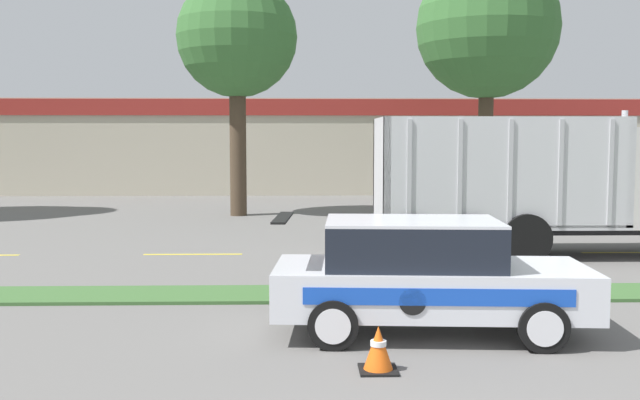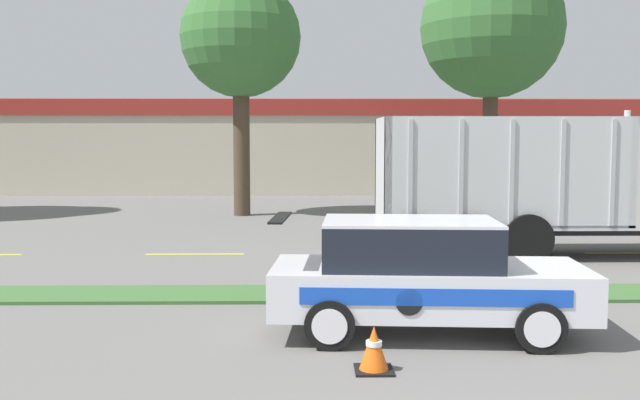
{
  "view_description": "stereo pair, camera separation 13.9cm",
  "coord_description": "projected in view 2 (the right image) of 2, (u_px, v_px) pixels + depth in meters",
  "views": [
    {
      "loc": [
        -1.39,
        -4.73,
        2.8
      ],
      "look_at": [
        -1.04,
        8.93,
        1.63
      ],
      "focal_mm": 40.0,
      "sensor_mm": 36.0,
      "label": 1
    },
    {
      "loc": [
        -1.26,
        -4.74,
        2.8
      ],
      "look_at": [
        -1.04,
        8.93,
        1.63
      ],
      "focal_mm": 40.0,
      "sensor_mm": 36.0,
      "label": 2
    }
  ],
  "objects": [
    {
      "name": "centre_line_5",
      "position": [
        415.0,
        253.0,
        17.49
      ],
      "size": [
        2.4,
        0.14,
        0.01
      ],
      "primitive_type": "cube",
      "color": "yellow",
      "rests_on": "ground_plane"
    },
    {
      "name": "centre_line_4",
      "position": [
        195.0,
        254.0,
        17.4
      ],
      "size": [
        2.4,
        0.14,
        0.01
      ],
      "primitive_type": "cube",
      "color": "yellow",
      "rests_on": "ground_plane"
    },
    {
      "name": "tree_behind_right",
      "position": [
        492.0,
        13.0,
        28.88
      ],
      "size": [
        5.81,
        5.81,
        11.73
      ],
      "color": "#473828",
      "rests_on": "ground_plane"
    },
    {
      "name": "rally_car",
      "position": [
        422.0,
        275.0,
        10.22
      ],
      "size": [
        4.57,
        2.16,
        1.69
      ],
      "color": "silver",
      "rests_on": "ground_plane"
    },
    {
      "name": "grass_verge",
      "position": [
        378.0,
        294.0,
        12.81
      ],
      "size": [
        120.0,
        1.35,
        0.06
      ],
      "primitive_type": "cube",
      "color": "#3D6633",
      "rests_on": "ground_plane"
    },
    {
      "name": "traffic_cone",
      "position": [
        374.0,
        349.0,
        8.59
      ],
      "size": [
        0.46,
        0.46,
        0.56
      ],
      "color": "black",
      "rests_on": "ground_plane"
    },
    {
      "name": "centre_line_6",
      "position": [
        633.0,
        253.0,
        17.58
      ],
      "size": [
        2.4,
        0.14,
        0.01
      ],
      "primitive_type": "cube",
      "color": "yellow",
      "rests_on": "ground_plane"
    },
    {
      "name": "store_building_backdrop",
      "position": [
        320.0,
        146.0,
        41.36
      ],
      "size": [
        38.84,
        12.1,
        4.84
      ],
      "color": "#BCB29E",
      "rests_on": "ground_plane"
    },
    {
      "name": "tree_behind_far_right",
      "position": [
        240.0,
        26.0,
        25.76
      ],
      "size": [
        4.37,
        4.37,
        9.78
      ],
      "color": "#473828",
      "rests_on": "ground_plane"
    },
    {
      "name": "dump_truck_lead",
      "position": [
        632.0,
        189.0,
        17.07
      ],
      "size": [
        10.61,
        2.56,
        3.46
      ],
      "color": "black",
      "rests_on": "ground_plane"
    }
  ]
}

